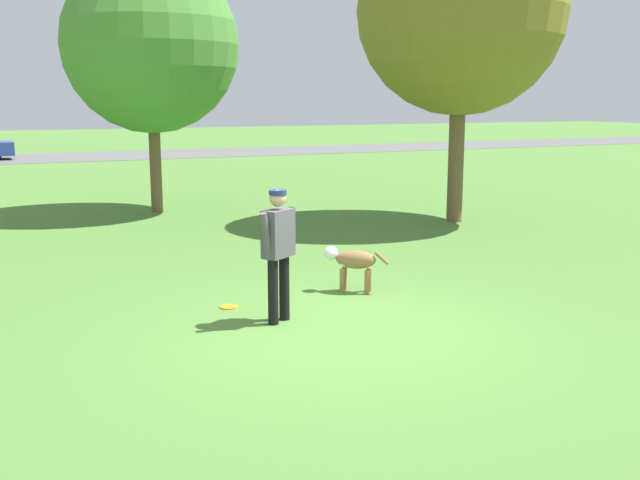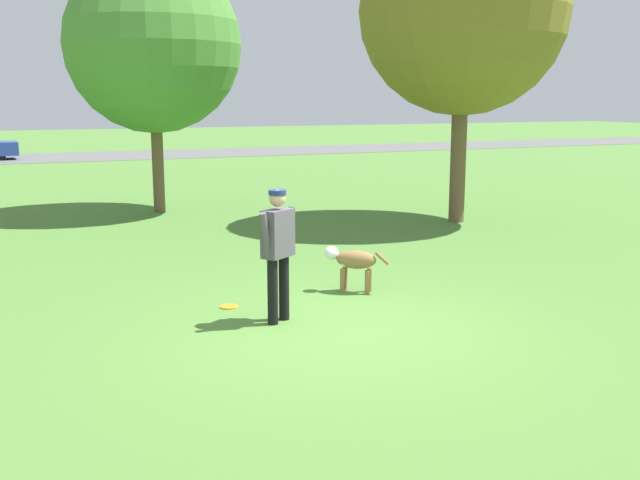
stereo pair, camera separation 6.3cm
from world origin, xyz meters
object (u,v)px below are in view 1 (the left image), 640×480
(frisbee, at_px, (229,307))
(tree_mid_center, at_px, (151,45))
(tree_near_right, at_px, (461,11))
(person, at_px, (278,245))
(dog, at_px, (352,261))

(frisbee, height_order, tree_mid_center, tree_mid_center)
(frisbee, bearing_deg, tree_near_right, 35.21)
(tree_mid_center, bearing_deg, person, -92.82)
(person, height_order, dog, person)
(dog, bearing_deg, tree_mid_center, -44.41)
(tree_near_right, bearing_deg, person, -138.45)
(dog, xyz_separation_m, tree_mid_center, (-1.00, 8.72, 3.50))
(dog, relative_size, tree_near_right, 0.12)
(person, bearing_deg, dog, -0.60)
(dog, height_order, frisbee, dog)
(frisbee, relative_size, tree_near_right, 0.04)
(tree_mid_center, distance_m, tree_near_right, 7.16)
(frisbee, bearing_deg, person, -65.95)
(person, height_order, tree_mid_center, tree_mid_center)
(person, relative_size, tree_near_right, 0.24)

